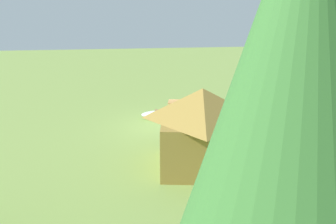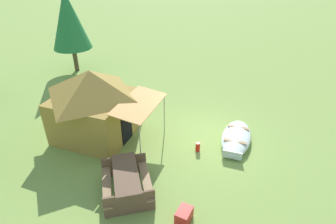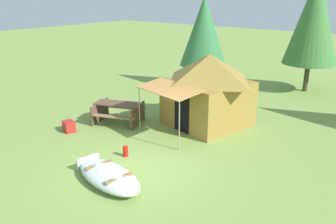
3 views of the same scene
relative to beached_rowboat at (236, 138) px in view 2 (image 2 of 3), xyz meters
name	(u,v)px [view 2 (image 2 of 3)]	position (x,y,z in m)	size (l,w,h in m)	color
ground_plane	(204,137)	(0.12, 1.21, -0.20)	(80.00, 80.00, 0.00)	#7F9C48
beached_rowboat	(236,138)	(0.00, 0.00, 0.00)	(2.62, 1.53, 0.39)	silver
canvas_cabin_tent	(94,103)	(-0.25, 5.42, 1.21)	(3.38, 4.43, 2.73)	olive
picnic_table	(126,180)	(-3.10, 3.44, 0.29)	(2.20, 1.98, 0.80)	brown
cooler_box	(184,216)	(-3.88, 1.65, -0.01)	(0.50, 0.36, 0.39)	red
fuel_can	(198,147)	(-0.76, 1.42, -0.03)	(0.16, 0.16, 0.35)	red
pine_tree_back_left	(69,20)	(6.15, 9.14, 2.82)	(2.20, 2.20, 4.65)	#4E402D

